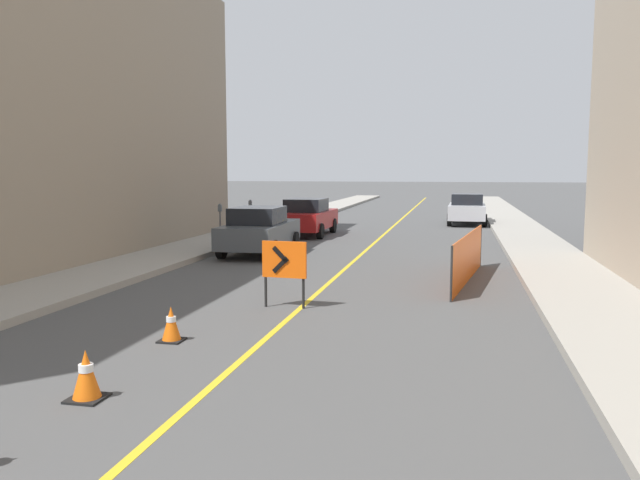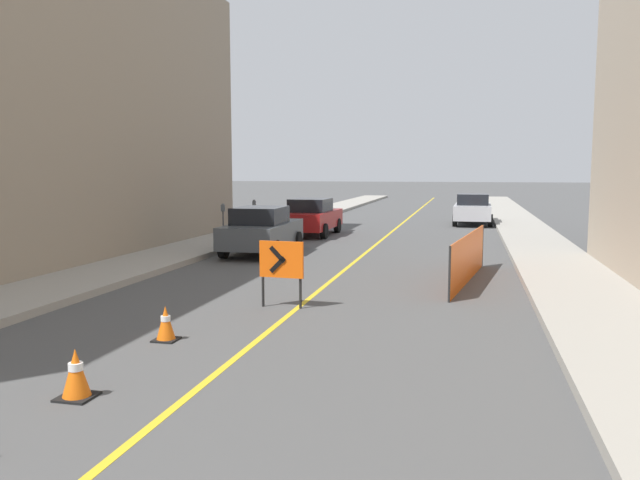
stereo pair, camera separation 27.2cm
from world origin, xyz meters
The scene contains 12 objects.
lane_stripe centered at (0.00, 33.92, 0.00)m, with size 0.12×67.84×0.01m.
sidewalk_left centered at (-5.90, 33.92, 0.09)m, with size 2.39×67.84×0.17m.
sidewalk_right centered at (5.90, 33.92, 0.09)m, with size 2.39×67.84×0.17m.
traffic_cone_fourth centered at (-1.32, 10.44, 0.31)m, with size 0.43×0.43×0.63m.
traffic_cone_fifth centered at (-1.47, 13.09, 0.29)m, with size 0.39×0.39×0.59m.
arrow_barricade_primary centered at (-0.33, 15.92, 0.94)m, with size 0.94×0.13×1.37m.
safety_mesh_fence centered at (3.40, 19.88, 0.61)m, with size 0.83×5.38×1.22m.
parked_car_curb_near centered at (-3.36, 23.65, 0.80)m, with size 1.95×4.34×1.59m.
parked_car_curb_mid centered at (-3.20, 29.83, 0.80)m, with size 1.94×4.33×1.59m.
parked_car_curb_far centered at (3.59, 36.84, 0.80)m, with size 1.94×4.33×1.59m.
parking_meter_near_curb centered at (-5.05, 24.40, 1.20)m, with size 0.12×0.11×1.47m.
parking_meter_far_curb centered at (-5.05, 27.69, 1.19)m, with size 0.12×0.11×1.45m.
Camera 1 is at (3.08, 3.80, 2.82)m, focal length 35.00 mm.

